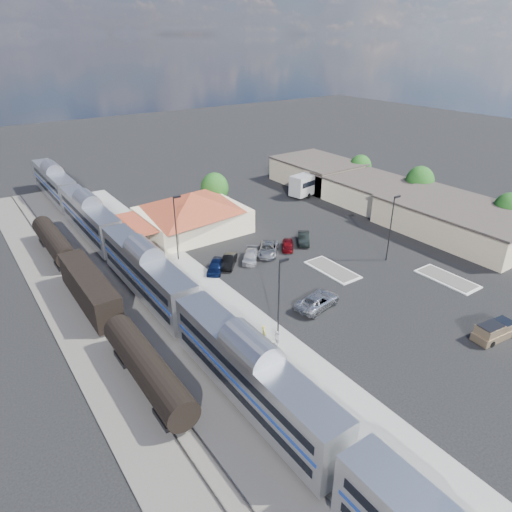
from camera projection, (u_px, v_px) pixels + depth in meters
ground at (320, 285)px, 55.31m from camera, size 280.00×280.00×0.00m
railbed at (129, 309)px, 50.36m from camera, size 16.00×100.00×0.12m
platform at (209, 293)px, 53.51m from camera, size 5.50×92.00×0.18m
passenger_train at (146, 274)px, 51.79m from camera, size 3.00×104.00×5.55m
freight_cars at (90, 290)px, 50.42m from camera, size 2.80×46.00×4.00m
station_depot at (192, 212)px, 69.28m from camera, size 18.35×12.24×6.20m
buildings_east at (385, 195)px, 79.28m from camera, size 14.40×51.40×4.80m
traffic_island_south at (332, 270)px, 58.80m from camera, size 3.30×7.50×0.21m
traffic_island_north at (447, 279)px, 56.59m from camera, size 3.30×7.50×0.21m
lamp_plat_s at (280, 295)px, 42.94m from camera, size 1.08×0.25×9.00m
lamp_plat_n at (176, 223)px, 59.15m from camera, size 1.08×0.25×9.00m
lamp_lot at (392, 223)px, 59.21m from camera, size 1.08×0.25×9.00m
tree_east_a at (509, 209)px, 68.19m from camera, size 4.56×4.56×6.42m
tree_east_b at (420, 182)px, 79.84m from camera, size 4.94×4.94×6.96m
tree_east_c at (360, 167)px, 90.35m from camera, size 4.41×4.41×6.21m
tree_depot at (215, 188)px, 77.21m from camera, size 4.71×4.71×6.63m
pickup_truck at (496, 330)px, 45.42m from camera, size 5.35×2.42×1.79m
suv at (318, 301)px, 50.55m from camera, size 6.32×3.86×1.64m
coach_bus at (316, 180)px, 87.05m from camera, size 13.27×5.31×4.16m
person_a at (264, 334)px, 44.47m from camera, size 0.63×0.79×1.89m
person_b at (277, 338)px, 44.03m from camera, size 0.70×0.85×1.58m
parked_car_a at (215, 266)px, 58.24m from camera, size 4.24×4.51×1.51m
parked_car_b at (229, 261)px, 59.61m from camera, size 4.13×4.30×1.46m
parked_car_c at (250, 256)px, 61.07m from camera, size 4.42×4.72×1.34m
parked_car_d at (268, 249)px, 62.90m from camera, size 5.51×5.63×1.50m
parked_car_e at (288, 245)px, 64.37m from camera, size 3.59×3.98×1.31m
parked_car_f at (304, 238)px, 66.20m from camera, size 4.07×4.57×1.50m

